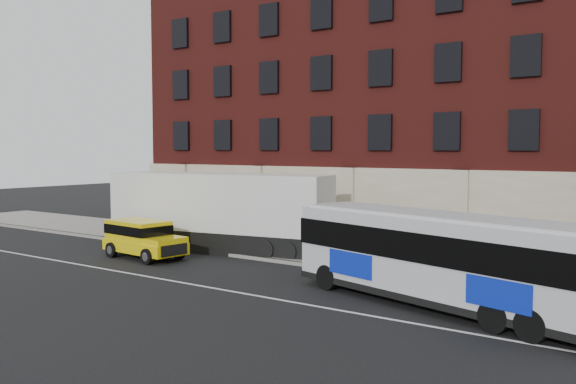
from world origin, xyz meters
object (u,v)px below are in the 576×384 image
Objects in this scene: sign_pole at (154,218)px; city_bus at (442,257)px; shipping_container at (218,213)px; yellow_suv at (142,237)px.

sign_pole is 0.22× the size of city_bus.
shipping_container reaches higher than sign_pole.
city_bus is 15.02m from yellow_suv.
yellow_suv is 0.39× the size of shipping_container.
sign_pole is 0.21× the size of shipping_container.
yellow_suv is at bearing -51.31° from sign_pole.
sign_pole reaches higher than yellow_suv.
shipping_container is at bearing 9.46° from sign_pole.
shipping_container reaches higher than city_bus.
city_bus reaches higher than sign_pole.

